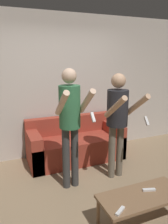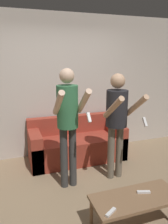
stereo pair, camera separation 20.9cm
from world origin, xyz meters
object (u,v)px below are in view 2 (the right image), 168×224
coffee_table (136,200)px  person_standing_right (117,115)px  remote_far (144,192)px  couch (76,144)px  remote_near (111,212)px  person_standing_left (68,117)px

coffee_table → person_standing_right: bearing=75.4°
coffee_table → remote_far: 0.13m
couch → coffee_table: couch is taller
remote_near → remote_far: size_ratio=0.95×
remote_far → coffee_table: bearing=-162.8°
couch → person_standing_right: person_standing_right is taller
couch → person_standing_right: size_ratio=1.05×
person_standing_right → person_standing_left: bearing=179.8°
person_standing_left → remote_far: 1.37m
remote_far → person_standing_left: bearing=121.6°
person_standing_right → coffee_table: size_ratio=1.64×
person_standing_right → remote_near: (-0.66, -1.18, -0.65)m
couch → remote_far: bearing=-82.9°
person_standing_left → person_standing_right: bearing=-0.2°
remote_near → person_standing_right: bearing=61.0°
person_standing_left → person_standing_right: (0.77, -0.00, -0.05)m
person_standing_right → couch: bearing=113.9°
couch → remote_far: size_ratio=11.45×
person_standing_right → remote_far: 1.20m
remote_far → remote_near: bearing=-160.1°
couch → remote_near: size_ratio=12.05×
couch → remote_far: couch is taller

